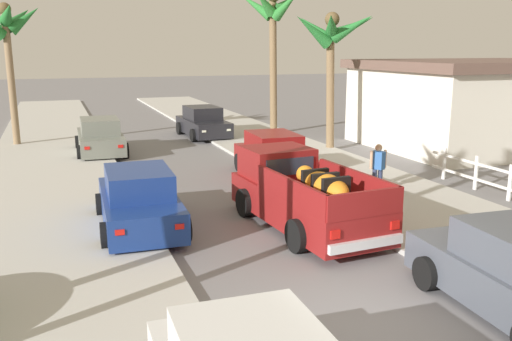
{
  "coord_description": "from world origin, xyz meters",
  "views": [
    {
      "loc": [
        -4.53,
        -7.21,
        4.44
      ],
      "look_at": [
        0.48,
        6.42,
        1.2
      ],
      "focal_mm": 38.7,
      "sensor_mm": 36.0,
      "label": 1
    }
  ],
  "objects_px": {
    "palm_tree_left_back": "(5,28)",
    "palm_tree_right_back": "(273,18)",
    "car_left_mid": "(203,123)",
    "car_left_far": "(274,157)",
    "car_right_near": "(139,201)",
    "roadside_house": "(480,103)",
    "palm_tree_left_fore": "(333,36)",
    "pedestrian": "(378,166)",
    "pickup_truck": "(302,195)",
    "car_right_mid": "(100,137)"
  },
  "relations": [
    {
      "from": "car_right_near",
      "to": "pickup_truck",
      "type": "bearing_deg",
      "value": -17.4
    },
    {
      "from": "palm_tree_left_back",
      "to": "car_left_mid",
      "type": "bearing_deg",
      "value": -1.72
    },
    {
      "from": "palm_tree_left_back",
      "to": "palm_tree_right_back",
      "type": "relative_size",
      "value": 0.87
    },
    {
      "from": "car_right_mid",
      "to": "palm_tree_left_back",
      "type": "bearing_deg",
      "value": 137.23
    },
    {
      "from": "car_left_mid",
      "to": "car_left_far",
      "type": "height_order",
      "value": "same"
    },
    {
      "from": "car_left_mid",
      "to": "palm_tree_right_back",
      "type": "distance_m",
      "value": 6.44
    },
    {
      "from": "palm_tree_left_back",
      "to": "palm_tree_right_back",
      "type": "xyz_separation_m",
      "value": [
        12.61,
        -0.27,
        0.65
      ]
    },
    {
      "from": "palm_tree_right_back",
      "to": "roadside_house",
      "type": "height_order",
      "value": "palm_tree_right_back"
    },
    {
      "from": "car_left_far",
      "to": "palm_tree_left_back",
      "type": "bearing_deg",
      "value": 132.41
    },
    {
      "from": "pickup_truck",
      "to": "car_right_mid",
      "type": "bearing_deg",
      "value": 108.43
    },
    {
      "from": "palm_tree_left_back",
      "to": "car_right_near",
      "type": "bearing_deg",
      "value": -75.51
    },
    {
      "from": "car_right_mid",
      "to": "pedestrian",
      "type": "xyz_separation_m",
      "value": [
        7.39,
        -9.88,
        0.2
      ]
    },
    {
      "from": "car_left_far",
      "to": "roadside_house",
      "type": "distance_m",
      "value": 11.49
    },
    {
      "from": "pickup_truck",
      "to": "pedestrian",
      "type": "relative_size",
      "value": 3.35
    },
    {
      "from": "car_left_mid",
      "to": "palm_tree_left_fore",
      "type": "distance_m",
      "value": 8.12
    },
    {
      "from": "car_left_mid",
      "to": "car_left_far",
      "type": "xyz_separation_m",
      "value": [
        0.06,
        -9.47,
        0.0
      ]
    },
    {
      "from": "pickup_truck",
      "to": "car_right_mid",
      "type": "height_order",
      "value": "pickup_truck"
    },
    {
      "from": "pickup_truck",
      "to": "car_left_far",
      "type": "bearing_deg",
      "value": 75.32
    },
    {
      "from": "car_left_far",
      "to": "roadside_house",
      "type": "relative_size",
      "value": 0.43
    },
    {
      "from": "car_right_mid",
      "to": "palm_tree_right_back",
      "type": "xyz_separation_m",
      "value": [
        9.08,
        3.0,
        5.21
      ]
    },
    {
      "from": "car_right_near",
      "to": "car_left_far",
      "type": "bearing_deg",
      "value": 38.13
    },
    {
      "from": "car_right_near",
      "to": "palm_tree_left_back",
      "type": "height_order",
      "value": "palm_tree_left_back"
    },
    {
      "from": "palm_tree_left_back",
      "to": "palm_tree_left_fore",
      "type": "bearing_deg",
      "value": -23.14
    },
    {
      "from": "car_left_far",
      "to": "palm_tree_left_back",
      "type": "height_order",
      "value": "palm_tree_left_back"
    },
    {
      "from": "car_right_near",
      "to": "palm_tree_right_back",
      "type": "relative_size",
      "value": 0.58
    },
    {
      "from": "pickup_truck",
      "to": "palm_tree_left_back",
      "type": "xyz_separation_m",
      "value": [
        -7.48,
        15.11,
        4.46
      ]
    },
    {
      "from": "roadside_house",
      "to": "pedestrian",
      "type": "xyz_separation_m",
      "value": [
        -9.1,
        -5.93,
        -1.06
      ]
    },
    {
      "from": "palm_tree_left_fore",
      "to": "pedestrian",
      "type": "relative_size",
      "value": 3.76
    },
    {
      "from": "pickup_truck",
      "to": "palm_tree_left_fore",
      "type": "xyz_separation_m",
      "value": [
        5.73,
        9.47,
        4.12
      ]
    },
    {
      "from": "car_right_near",
      "to": "pedestrian",
      "type": "bearing_deg",
      "value": 5.81
    },
    {
      "from": "car_left_far",
      "to": "palm_tree_left_back",
      "type": "xyz_separation_m",
      "value": [
        -8.89,
        9.73,
        4.56
      ]
    },
    {
      "from": "car_right_mid",
      "to": "palm_tree_left_back",
      "type": "height_order",
      "value": "palm_tree_left_back"
    },
    {
      "from": "palm_tree_left_fore",
      "to": "pedestrian",
      "type": "bearing_deg",
      "value": -106.95
    },
    {
      "from": "car_left_mid",
      "to": "palm_tree_right_back",
      "type": "relative_size",
      "value": 0.58
    },
    {
      "from": "car_right_near",
      "to": "palm_tree_left_back",
      "type": "bearing_deg",
      "value": 104.49
    },
    {
      "from": "car_right_mid",
      "to": "roadside_house",
      "type": "height_order",
      "value": "roadside_house"
    },
    {
      "from": "pickup_truck",
      "to": "palm_tree_left_fore",
      "type": "bearing_deg",
      "value": 58.79
    },
    {
      "from": "car_left_mid",
      "to": "palm_tree_right_back",
      "type": "xyz_separation_m",
      "value": [
        3.78,
        -0.01,
        5.21
      ]
    },
    {
      "from": "car_right_mid",
      "to": "palm_tree_left_back",
      "type": "distance_m",
      "value": 6.63
    },
    {
      "from": "car_left_far",
      "to": "car_right_mid",
      "type": "bearing_deg",
      "value": 129.65
    },
    {
      "from": "car_right_near",
      "to": "pedestrian",
      "type": "distance_m",
      "value": 7.38
    },
    {
      "from": "car_left_mid",
      "to": "car_right_mid",
      "type": "distance_m",
      "value": 6.09
    },
    {
      "from": "car_left_mid",
      "to": "palm_tree_right_back",
      "type": "bearing_deg",
      "value": -0.13
    },
    {
      "from": "car_right_mid",
      "to": "palm_tree_left_fore",
      "type": "bearing_deg",
      "value": -13.8
    },
    {
      "from": "pickup_truck",
      "to": "car_right_near",
      "type": "relative_size",
      "value": 1.24
    },
    {
      "from": "car_left_mid",
      "to": "car_right_mid",
      "type": "bearing_deg",
      "value": -150.42
    },
    {
      "from": "car_right_mid",
      "to": "palm_tree_left_fore",
      "type": "height_order",
      "value": "palm_tree_left_fore"
    },
    {
      "from": "car_right_near",
      "to": "roadside_house",
      "type": "xyz_separation_m",
      "value": [
        16.44,
        6.67,
        1.26
      ]
    },
    {
      "from": "roadside_house",
      "to": "pedestrian",
      "type": "bearing_deg",
      "value": -146.93
    },
    {
      "from": "car_left_mid",
      "to": "palm_tree_left_back",
      "type": "height_order",
      "value": "palm_tree_left_back"
    }
  ]
}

